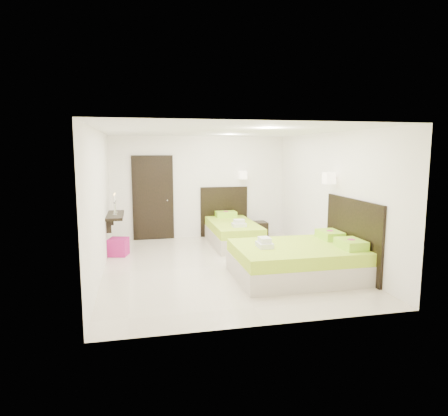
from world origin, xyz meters
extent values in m
plane|color=beige|center=(0.00, 0.00, 0.00)|extent=(5.50, 5.50, 0.00)
cube|color=beige|center=(0.63, 1.71, 0.17)|extent=(1.04, 2.08, 0.33)
cube|color=#9BCB20|center=(0.63, 1.71, 0.44)|extent=(1.03, 2.06, 0.21)
cube|color=black|center=(0.63, 2.72, 0.65)|extent=(1.25, 0.05, 1.30)
cube|color=#ABEA2A|center=(0.63, 2.49, 0.61)|extent=(0.52, 0.35, 0.15)
cylinder|color=#D23178|center=(0.63, 2.49, 0.69)|extent=(0.12, 0.12, 0.00)
cube|color=white|center=(0.63, 1.14, 0.58)|extent=(0.31, 0.23, 0.08)
cube|color=white|center=(0.63, 1.14, 0.66)|extent=(0.23, 0.17, 0.08)
cube|color=white|center=(1.09, 2.57, 1.61)|extent=(0.19, 0.19, 0.21)
cylinder|color=#2D2116|center=(1.09, 2.65, 1.61)|extent=(0.03, 0.16, 0.03)
cube|color=beige|center=(1.15, -0.95, 0.18)|extent=(2.20, 1.65, 0.35)
cube|color=#9BCB20|center=(1.15, -0.95, 0.46)|extent=(2.18, 1.63, 0.22)
cube|color=black|center=(2.22, -0.95, 0.69)|extent=(0.05, 1.87, 1.38)
cube|color=#ABEA2A|center=(1.97, -1.34, 0.65)|extent=(0.37, 0.55, 0.15)
cylinder|color=#D23178|center=(1.97, -1.34, 0.73)|extent=(0.13, 0.13, 0.00)
cube|color=#ABEA2A|center=(1.97, -0.57, 0.65)|extent=(0.37, 0.55, 0.15)
cylinder|color=#D23178|center=(1.97, -0.57, 0.73)|extent=(0.13, 0.13, 0.00)
cube|color=white|center=(0.54, -0.95, 0.62)|extent=(0.24, 0.33, 0.09)
cube|color=white|center=(0.54, -0.95, 0.70)|extent=(0.18, 0.25, 0.09)
cube|color=white|center=(2.07, -0.26, 1.71)|extent=(0.20, 0.20, 0.22)
cylinder|color=#2D2116|center=(2.15, -0.26, 1.71)|extent=(0.16, 0.03, 0.03)
cube|color=black|center=(1.43, 2.31, 0.20)|extent=(0.46, 0.41, 0.41)
cube|color=#9C145D|center=(-2.01, 1.25, 0.19)|extent=(0.47, 0.47, 0.38)
cube|color=black|center=(-1.20, 2.71, 1.05)|extent=(1.02, 0.06, 2.14)
cube|color=black|center=(-1.20, 2.67, 1.05)|extent=(0.88, 0.04, 2.06)
cylinder|color=silver|center=(-0.85, 2.64, 1.00)|extent=(0.03, 0.10, 0.03)
cube|color=black|center=(-2.08, 1.60, 0.82)|extent=(0.35, 1.20, 0.06)
cube|color=black|center=(-2.19, 1.15, 0.67)|extent=(0.10, 0.04, 0.30)
cube|color=black|center=(-2.19, 2.05, 0.67)|extent=(0.10, 0.04, 0.30)
cylinder|color=silver|center=(-2.08, 1.45, 0.86)|extent=(0.10, 0.10, 0.02)
cylinder|color=silver|center=(-2.08, 1.45, 0.98)|extent=(0.02, 0.02, 0.22)
cone|color=silver|center=(-2.08, 1.45, 1.11)|extent=(0.07, 0.07, 0.04)
cylinder|color=white|center=(-2.08, 1.45, 1.20)|extent=(0.02, 0.02, 0.15)
sphere|color=#FFB23F|center=(-2.08, 1.45, 1.29)|extent=(0.02, 0.02, 0.02)
cylinder|color=silver|center=(-2.08, 1.75, 0.86)|extent=(0.10, 0.10, 0.02)
cylinder|color=silver|center=(-2.08, 1.75, 0.98)|extent=(0.02, 0.02, 0.22)
cone|color=silver|center=(-2.08, 1.75, 1.11)|extent=(0.07, 0.07, 0.04)
cylinder|color=white|center=(-2.08, 1.75, 1.20)|extent=(0.02, 0.02, 0.15)
sphere|color=#FFB23F|center=(-2.08, 1.75, 1.29)|extent=(0.02, 0.02, 0.02)
camera|label=1|loc=(-1.59, -7.40, 2.24)|focal=32.00mm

